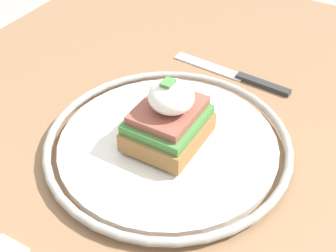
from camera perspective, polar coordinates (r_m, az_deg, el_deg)
name	(u,v)px	position (r m, az deg, el deg)	size (l,w,h in m)	color
dining_table	(191,208)	(0.65, 2.87, -9.92)	(0.90, 0.81, 0.73)	#846042
plate	(168,144)	(0.55, 0.00, -2.17)	(0.29, 0.29, 0.02)	silver
sandwich	(169,118)	(0.52, 0.09, 0.94)	(0.09, 0.08, 0.08)	olive
knife	(240,77)	(0.67, 8.71, 5.98)	(0.03, 0.18, 0.01)	#2D2D2D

